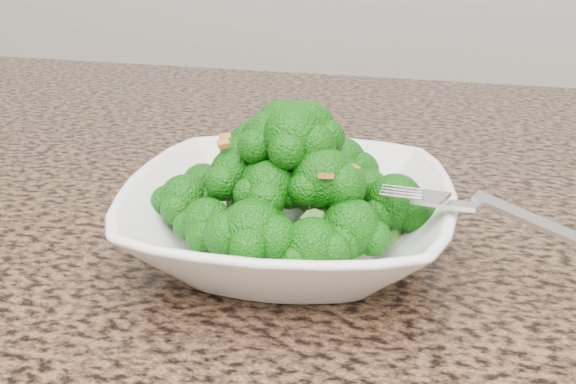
% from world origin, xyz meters
% --- Properties ---
extents(granite_counter, '(1.64, 1.04, 0.03)m').
position_xyz_m(granite_counter, '(0.00, 0.30, 0.89)').
color(granite_counter, brown).
rests_on(granite_counter, cabinet).
extents(bowl, '(0.25, 0.25, 0.06)m').
position_xyz_m(bowl, '(0.10, 0.26, 0.93)').
color(bowl, white).
rests_on(bowl, granite_counter).
extents(broccoli_pile, '(0.20, 0.20, 0.07)m').
position_xyz_m(broccoli_pile, '(0.10, 0.26, 0.99)').
color(broccoli_pile, '#11640B').
rests_on(broccoli_pile, bowl).
extents(garlic_topping, '(0.12, 0.12, 0.01)m').
position_xyz_m(garlic_topping, '(0.10, 0.26, 1.03)').
color(garlic_topping, '#C67530').
rests_on(garlic_topping, broccoli_pile).
extents(fork, '(0.18, 0.09, 0.01)m').
position_xyz_m(fork, '(0.21, 0.23, 0.96)').
color(fork, silver).
rests_on(fork, bowl).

